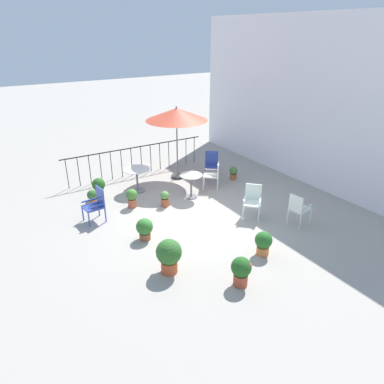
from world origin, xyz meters
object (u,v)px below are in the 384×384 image
(potted_plant_0, at_px, (241,270))
(potted_plant_6, at_px, (165,198))
(cafe_table_0, at_px, (191,182))
(patio_chair_4, at_px, (212,164))
(patio_chair_3, at_px, (96,203))
(potted_plant_8, at_px, (99,187))
(potted_plant_5, at_px, (132,197))
(cafe_table_1, at_px, (137,176))
(patio_chair_2, at_px, (299,208))
(patio_chair_0, at_px, (214,174))
(potted_plant_4, at_px, (145,228))
(potted_plant_1, at_px, (93,196))
(potted_plant_2, at_px, (263,242))
(potted_plant_7, at_px, (233,172))
(potted_plant_3, at_px, (169,254))
(patio_umbrella_0, at_px, (177,115))
(patio_chair_1, at_px, (253,199))

(potted_plant_0, height_order, potted_plant_6, potted_plant_0)
(cafe_table_0, height_order, patio_chair_4, patio_chair_4)
(patio_chair_3, height_order, potted_plant_8, patio_chair_3)
(potted_plant_8, bearing_deg, patio_chair_4, 82.79)
(potted_plant_5, xyz_separation_m, potted_plant_6, (0.45, 0.84, -0.07))
(cafe_table_1, relative_size, potted_plant_5, 1.47)
(patio_chair_2, bearing_deg, potted_plant_6, -139.43)
(cafe_table_1, bearing_deg, patio_chair_0, 63.09)
(potted_plant_8, bearing_deg, cafe_table_0, 58.99)
(patio_chair_2, relative_size, potted_plant_4, 1.62)
(potted_plant_8, bearing_deg, patio_chair_2, 41.30)
(potted_plant_1, xyz_separation_m, potted_plant_2, (4.65, 2.50, 0.07))
(potted_plant_0, xyz_separation_m, potted_plant_5, (-4.42, -0.47, -0.04))
(patio_chair_0, xyz_separation_m, patio_chair_4, (-0.77, 0.45, 0.01))
(cafe_table_1, xyz_separation_m, potted_plant_5, (0.97, -0.61, -0.21))
(cafe_table_1, distance_m, potted_plant_2, 4.92)
(potted_plant_7, bearing_deg, potted_plant_6, -78.82)
(potted_plant_3, xyz_separation_m, potted_plant_7, (-3.42, 4.38, -0.19))
(cafe_table_0, distance_m, potted_plant_0, 4.31)
(patio_umbrella_0, bearing_deg, patio_chair_3, -65.50)
(patio_chair_1, bearing_deg, potted_plant_3, -72.55)
(patio_chair_1, relative_size, patio_chair_4, 0.99)
(patio_chair_0, xyz_separation_m, potted_plant_5, (-0.14, -2.79, -0.20))
(cafe_table_1, xyz_separation_m, potted_plant_1, (0.17, -1.51, -0.28))
(potted_plant_6, bearing_deg, potted_plant_7, 101.18)
(patio_chair_3, relative_size, potted_plant_8, 1.45)
(potted_plant_1, relative_size, potted_plant_7, 0.97)
(patio_umbrella_0, bearing_deg, potted_plant_1, -81.17)
(patio_umbrella_0, height_order, potted_plant_6, patio_umbrella_0)
(patio_chair_3, bearing_deg, potted_plant_2, 36.84)
(patio_chair_1, bearing_deg, patio_chair_3, -119.28)
(patio_umbrella_0, bearing_deg, potted_plant_7, 53.26)
(patio_chair_0, relative_size, potted_plant_5, 1.54)
(patio_chair_0, relative_size, potted_plant_4, 1.57)
(potted_plant_3, relative_size, potted_plant_8, 1.20)
(patio_umbrella_0, height_order, patio_chair_0, patio_umbrella_0)
(cafe_table_1, distance_m, patio_chair_0, 2.45)
(patio_umbrella_0, height_order, potted_plant_3, patio_umbrella_0)
(potted_plant_3, distance_m, potted_plant_7, 5.56)
(potted_plant_8, bearing_deg, patio_chair_3, -20.61)
(patio_chair_1, xyz_separation_m, potted_plant_6, (-1.85, -1.72, -0.29))
(potted_plant_1, bearing_deg, cafe_table_1, 96.34)
(patio_chair_3, bearing_deg, potted_plant_7, 94.39)
(cafe_table_1, relative_size, potted_plant_8, 1.29)
(cafe_table_0, bearing_deg, potted_plant_8, -121.01)
(potted_plant_6, bearing_deg, patio_chair_0, 99.18)
(cafe_table_1, distance_m, potted_plant_1, 1.55)
(patio_chair_3, distance_m, potted_plant_5, 1.16)
(patio_chair_4, bearing_deg, potted_plant_3, -44.12)
(potted_plant_3, bearing_deg, potted_plant_2, 75.33)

